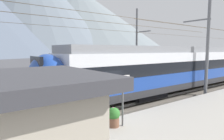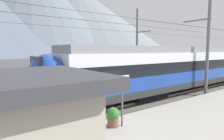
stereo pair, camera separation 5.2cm
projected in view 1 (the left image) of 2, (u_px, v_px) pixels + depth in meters
ground_plane at (100, 118)px, 10.12m from camera, size 400.00×400.00×0.00m
track_near at (90, 111)px, 11.01m from camera, size 120.00×3.00×0.28m
track_far at (58, 95)px, 15.06m from camera, size 120.00×3.00×0.28m
train_near_platform at (209, 64)px, 18.75m from camera, size 33.29×2.87×4.27m
catenary_mast_mid at (206, 46)px, 14.54m from camera, size 45.45×2.28×7.40m
catenary_mast_far_side at (138, 44)px, 22.20m from camera, size 45.45×2.29×8.33m
platform_sign at (123, 89)px, 8.02m from camera, size 0.70×0.08×2.18m
potted_plant_platform_edge at (114, 116)px, 8.08m from camera, size 0.55×0.55×0.84m
mountain_central_peak at (28, 4)px, 156.62m from camera, size 140.35×140.35×81.94m
mountain_right_ridge at (76, 20)px, 216.79m from camera, size 208.52×208.52×74.06m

